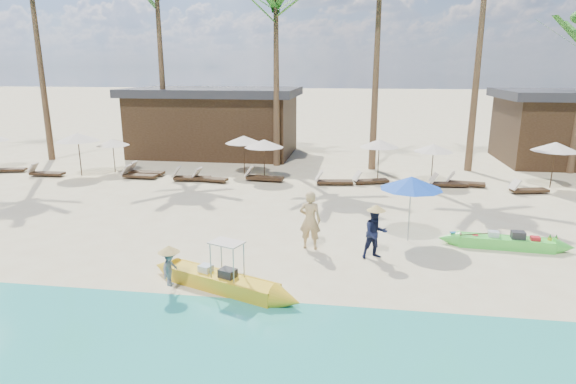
# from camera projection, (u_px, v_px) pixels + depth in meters

# --- Properties ---
(ground) EXTENTS (240.00, 240.00, 0.00)m
(ground) POSITION_uv_depth(u_px,v_px,m) (309.00, 263.00, 14.15)
(ground) COLOR beige
(ground) RESTS_ON ground
(wet_sand_strip) EXTENTS (240.00, 4.50, 0.01)m
(wet_sand_strip) POSITION_uv_depth(u_px,v_px,m) (282.00, 364.00, 9.36)
(wet_sand_strip) COLOR tan
(wet_sand_strip) RESTS_ON ground
(green_canoe) EXTENTS (4.56, 0.82, 0.58)m
(green_canoe) POSITION_uv_depth(u_px,v_px,m) (505.00, 242.00, 15.32)
(green_canoe) COLOR #49D641
(green_canoe) RESTS_ON ground
(yellow_canoe) EXTENTS (4.93, 2.19, 1.34)m
(yellow_canoe) POSITION_uv_depth(u_px,v_px,m) (222.00, 281.00, 12.45)
(yellow_canoe) COLOR gold
(yellow_canoe) RESTS_ON ground
(tourist) EXTENTS (0.72, 0.51, 1.88)m
(tourist) POSITION_uv_depth(u_px,v_px,m) (310.00, 220.00, 15.11)
(tourist) COLOR tan
(tourist) RESTS_ON ground
(vendor_green) EXTENTS (0.92, 0.82, 1.55)m
(vendor_green) POSITION_uv_depth(u_px,v_px,m) (375.00, 234.00, 14.38)
(vendor_green) COLOR #121834
(vendor_green) RESTS_ON ground
(vendor_yellow) EXTENTS (0.41, 0.65, 0.96)m
(vendor_yellow) POSITION_uv_depth(u_px,v_px,m) (170.00, 268.00, 12.21)
(vendor_yellow) COLOR gray
(vendor_yellow) RESTS_ON ground
(blue_umbrella) EXTENTS (2.03, 2.03, 2.19)m
(blue_umbrella) POSITION_uv_depth(u_px,v_px,m) (411.00, 183.00, 15.53)
(blue_umbrella) COLOR #99999E
(blue_umbrella) RESTS_ON ground
(lounger_1_right) EXTENTS (1.81, 0.92, 0.59)m
(lounger_1_right) POSITION_uv_depth(u_px,v_px,m) (7.00, 169.00, 26.37)
(lounger_1_right) COLOR #392617
(lounger_1_right) RESTS_ON ground
(resort_parasol_2) EXTENTS (2.21, 2.21, 2.28)m
(resort_parasol_2) POSITION_uv_depth(u_px,v_px,m) (78.00, 137.00, 25.14)
(resort_parasol_2) COLOR #392617
(resort_parasol_2) RESTS_ON ground
(lounger_2_left) EXTENTS (1.85, 0.63, 0.62)m
(lounger_2_left) POSITION_uv_depth(u_px,v_px,m) (45.00, 172.00, 25.41)
(lounger_2_left) COLOR #392617
(lounger_2_left) RESTS_ON ground
(resort_parasol_3) EXTENTS (1.77, 1.77, 1.82)m
(resort_parasol_3) POSITION_uv_depth(u_px,v_px,m) (113.00, 142.00, 26.10)
(resort_parasol_3) COLOR #392617
(resort_parasol_3) RESTS_ON ground
(lounger_3_left) EXTENTS (1.84, 0.63, 0.62)m
(lounger_3_left) POSITION_uv_depth(u_px,v_px,m) (138.00, 175.00, 24.87)
(lounger_3_left) COLOR #392617
(lounger_3_left) RESTS_ON ground
(lounger_3_right) EXTENTS (1.96, 0.67, 0.66)m
(lounger_3_right) POSITION_uv_depth(u_px,v_px,m) (144.00, 172.00, 25.55)
(lounger_3_right) COLOR #392617
(lounger_3_right) RESTS_ON ground
(resort_parasol_4) EXTENTS (2.01, 2.01, 2.07)m
(resort_parasol_4) POSITION_uv_depth(u_px,v_px,m) (244.00, 139.00, 25.59)
(resort_parasol_4) COLOR #392617
(resort_parasol_4) RESTS_ON ground
(lounger_4_left) EXTENTS (1.98, 0.80, 0.65)m
(lounger_4_left) POSITION_uv_depth(u_px,v_px,m) (189.00, 177.00, 24.33)
(lounger_4_left) COLOR #392617
(lounger_4_left) RESTS_ON ground
(lounger_4_right) EXTENTS (1.86, 0.83, 0.61)m
(lounger_4_right) POSITION_uv_depth(u_px,v_px,m) (208.00, 178.00, 24.17)
(lounger_4_right) COLOR #392617
(lounger_4_right) RESTS_ON ground
(resort_parasol_5) EXTENTS (2.00, 2.00, 2.06)m
(resort_parasol_5) POSITION_uv_depth(u_px,v_px,m) (264.00, 143.00, 24.28)
(resort_parasol_5) COLOR #392617
(resort_parasol_5) RESTS_ON ground
(lounger_5_left) EXTENTS (2.02, 0.79, 0.67)m
(lounger_5_left) POSITION_uv_depth(u_px,v_px,m) (262.00, 177.00, 24.33)
(lounger_5_left) COLOR #392617
(lounger_5_left) RESTS_ON ground
(resort_parasol_6) EXTENTS (2.00, 2.00, 2.06)m
(resort_parasol_6) POSITION_uv_depth(u_px,v_px,m) (379.00, 143.00, 24.33)
(resort_parasol_6) COLOR #392617
(resort_parasol_6) RESTS_ON ground
(lounger_6_left) EXTENTS (1.90, 0.80, 0.63)m
(lounger_6_left) POSITION_uv_depth(u_px,v_px,m) (332.00, 181.00, 23.54)
(lounger_6_left) COLOR #392617
(lounger_6_left) RESTS_ON ground
(lounger_6_right) EXTENTS (1.85, 1.07, 0.60)m
(lounger_6_right) POSITION_uv_depth(u_px,v_px,m) (369.00, 180.00, 23.73)
(lounger_6_right) COLOR #392617
(lounger_6_right) RESTS_ON ground
(resort_parasol_7) EXTENTS (1.92, 1.92, 1.98)m
(resort_parasol_7) POSITION_uv_depth(u_px,v_px,m) (434.00, 148.00, 23.43)
(resort_parasol_7) COLOR #392617
(resort_parasol_7) RESTS_ON ground
(lounger_7_left) EXTENTS (1.83, 0.69, 0.61)m
(lounger_7_left) POSITION_uv_depth(u_px,v_px,m) (446.00, 183.00, 23.12)
(lounger_7_left) COLOR #392617
(lounger_7_left) RESTS_ON ground
(lounger_7_right) EXTENTS (1.86, 0.87, 0.61)m
(lounger_7_right) POSITION_uv_depth(u_px,v_px,m) (464.00, 182.00, 23.28)
(lounger_7_right) COLOR #392617
(lounger_7_right) RESTS_ON ground
(resort_parasol_8) EXTENTS (2.14, 2.14, 2.20)m
(resort_parasol_8) POSITION_uv_depth(u_px,v_px,m) (556.00, 147.00, 22.53)
(resort_parasol_8) COLOR #392617
(resort_parasol_8) RESTS_ON ground
(lounger_8_left) EXTENTS (1.82, 0.91, 0.59)m
(lounger_8_left) POSITION_uv_depth(u_px,v_px,m) (527.00, 189.00, 21.95)
(lounger_8_left) COLOR #392617
(lounger_8_left) RESTS_ON ground
(palm_2) EXTENTS (2.08, 2.08, 11.33)m
(palm_2) POSITION_uv_depth(u_px,v_px,m) (157.00, 3.00, 27.73)
(palm_2) COLOR brown
(palm_2) RESTS_ON ground
(palm_3) EXTENTS (2.08, 2.08, 10.52)m
(palm_3) POSITION_uv_depth(u_px,v_px,m) (276.00, 11.00, 26.12)
(palm_3) COLOR brown
(palm_3) RESTS_ON ground
(pavilion_west) EXTENTS (10.80, 6.60, 4.30)m
(pavilion_west) POSITION_uv_depth(u_px,v_px,m) (215.00, 121.00, 31.47)
(pavilion_west) COLOR #392617
(pavilion_west) RESTS_ON ground
(pavilion_east) EXTENTS (8.80, 6.60, 4.30)m
(pavilion_east) POSITION_uv_depth(u_px,v_px,m) (575.00, 127.00, 28.40)
(pavilion_east) COLOR #392617
(pavilion_east) RESTS_ON ground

